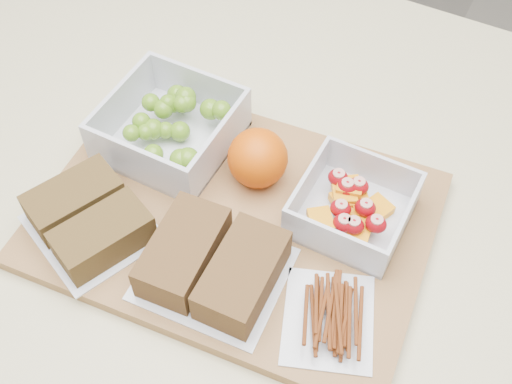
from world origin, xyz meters
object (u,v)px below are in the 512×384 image
fruit_container (352,208)px  orange (258,158)px  sandwich_bag_left (89,218)px  pretzel_bag (329,315)px  cutting_board (235,219)px  sandwich_bag_center (213,264)px  grape_container (173,126)px

fruit_container → orange: bearing=178.3°
sandwich_bag_left → pretzel_bag: bearing=4.3°
cutting_board → sandwich_bag_center: (0.02, -0.08, 0.03)m
fruit_container → sandwich_bag_center: (-0.10, -0.13, 0.00)m
orange → pretzel_bag: orange is taller
sandwich_bag_left → sandwich_bag_center: size_ratio=1.08×
pretzel_bag → grape_container: bearing=153.5°
cutting_board → pretzel_bag: bearing=-30.2°
fruit_container → cutting_board: bearing=-154.0°
orange → sandwich_bag_left: orange is taller
grape_container → orange: 0.11m
cutting_board → grape_container: grape_container is taller
grape_container → sandwich_bag_center: bearing=-45.9°
cutting_board → orange: (-0.00, 0.06, 0.04)m
sandwich_bag_center → cutting_board: bearing=102.8°
sandwich_bag_left → sandwich_bag_center: (0.14, 0.01, 0.00)m
cutting_board → fruit_container: (0.11, 0.06, 0.03)m
fruit_container → sandwich_bag_left: (-0.24, -0.14, 0.00)m
cutting_board → fruit_container: fruit_container is taller
fruit_container → sandwich_bag_left: size_ratio=0.71×
grape_container → fruit_container: grape_container is taller
cutting_board → grape_container: (-0.12, 0.06, 0.03)m
grape_container → pretzel_bag: 0.29m
cutting_board → sandwich_bag_left: sandwich_bag_left is taller
grape_container → sandwich_bag_center: grape_container is taller
orange → fruit_container: bearing=-1.7°
grape_container → orange: (0.11, -0.00, 0.01)m
sandwich_bag_left → sandwich_bag_center: sandwich_bag_center is taller
grape_container → fruit_container: 0.23m
cutting_board → fruit_container: 0.13m
cutting_board → sandwich_bag_center: size_ratio=2.78×
sandwich_bag_left → pretzel_bag: 0.27m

